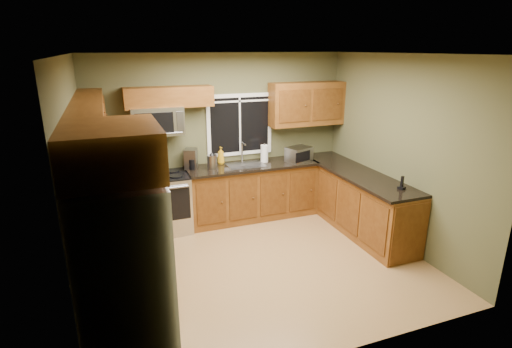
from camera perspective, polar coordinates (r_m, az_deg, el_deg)
floor at (r=5.50m, az=0.81°, el=-12.60°), size 4.20×4.20×0.00m
ceiling at (r=4.76m, az=0.96°, el=16.77°), size 4.20×4.20×0.00m
back_wall at (r=6.62m, az=-4.84°, el=5.17°), size 4.20×0.00×4.20m
front_wall at (r=3.46m, az=11.91°, el=-7.04°), size 4.20×0.00×4.20m
left_wall at (r=4.66m, az=-23.93°, el=-1.68°), size 0.00×3.60×3.60m
right_wall at (r=6.03m, az=19.82°, el=2.94°), size 0.00×3.60×3.60m
window at (r=6.65m, az=-2.34°, el=7.05°), size 1.12×0.03×1.02m
base_cabinets_left at (r=5.42m, az=-19.35°, el=-8.79°), size 0.60×2.65×0.90m
countertop_left at (r=5.24m, az=-19.60°, el=-4.13°), size 0.65×2.65×0.04m
base_cabinets_back at (r=6.72m, az=-0.53°, el=-2.58°), size 2.17×0.60×0.90m
countertop_back at (r=6.55m, az=-0.47°, el=1.21°), size 2.17×0.65×0.04m
base_cabinets_peninsula at (r=6.53m, az=13.96°, el=-3.75°), size 0.60×2.52×0.90m
countertop_peninsula at (r=6.37m, az=14.04°, el=0.19°), size 0.65×2.50×0.04m
upper_cabinets_left at (r=4.99m, az=-22.54°, el=5.77°), size 0.33×2.65×0.72m
upper_cabinets_back_left at (r=6.17m, az=-12.33°, el=10.70°), size 1.30×0.33×0.30m
upper_cabinets_back_right at (r=6.91m, az=7.25°, el=9.91°), size 1.30×0.33×0.72m
upper_cabinet_over_fridge at (r=3.21m, az=-19.99°, el=3.23°), size 0.72×0.90×0.38m
refrigerator at (r=3.64m, az=-18.08°, el=-14.23°), size 0.74×0.90×1.80m
range at (r=6.37m, az=-12.95°, el=-4.04°), size 0.76×0.69×0.94m
microwave at (r=6.16m, az=-13.93°, el=7.38°), size 0.76×0.41×0.42m
sink at (r=6.52m, az=-1.47°, el=1.42°), size 0.60×0.42×0.36m
toaster_oven at (r=6.72m, az=6.15°, el=2.81°), size 0.48×0.43×0.25m
coffee_maker at (r=6.38m, az=-9.25°, el=2.07°), size 0.25×0.30×0.31m
kettle at (r=6.29m, az=-6.29°, el=1.82°), size 0.18×0.18×0.28m
paper_towel_roll at (r=6.66m, az=1.20°, el=2.95°), size 0.15×0.15×0.32m
soap_bottle_a at (r=6.57m, az=-5.04°, el=2.66°), size 0.13×0.13×0.28m
soap_bottle_c at (r=6.47m, az=-6.47°, el=1.86°), size 0.14×0.14×0.17m
cordless_phone at (r=5.74m, az=20.10°, el=-1.52°), size 0.11×0.11×0.18m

